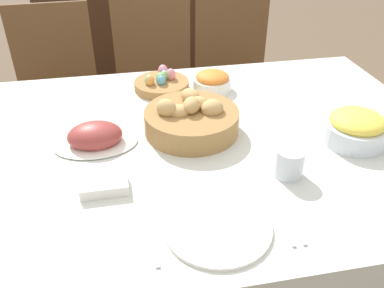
# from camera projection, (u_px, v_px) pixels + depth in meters

# --- Properties ---
(ground_plane) EXTENTS (12.00, 12.00, 0.00)m
(ground_plane) POSITION_uv_depth(u_px,v_px,m) (184.00, 286.00, 1.75)
(ground_plane) COLOR brown
(dining_table) EXTENTS (1.81, 1.18, 0.75)m
(dining_table) POSITION_uv_depth(u_px,v_px,m) (183.00, 223.00, 1.54)
(dining_table) COLOR silver
(dining_table) RESTS_ON ground
(chair_far_center) EXTENTS (0.46, 0.46, 0.95)m
(chair_far_center) POSITION_uv_depth(u_px,v_px,m) (154.00, 86.00, 2.24)
(chair_far_center) COLOR brown
(chair_far_center) RESTS_ON ground
(chair_far_left) EXTENTS (0.43, 0.43, 0.95)m
(chair_far_left) POSITION_uv_depth(u_px,v_px,m) (58.00, 93.00, 2.16)
(chair_far_left) COLOR brown
(chair_far_left) RESTS_ON ground
(chair_far_right) EXTENTS (0.44, 0.44, 0.95)m
(chair_far_right) POSITION_uv_depth(u_px,v_px,m) (236.00, 79.00, 2.32)
(chair_far_right) COLOR brown
(chair_far_right) RESTS_ON ground
(sideboard) EXTENTS (1.14, 0.44, 0.95)m
(sideboard) POSITION_uv_depth(u_px,v_px,m) (126.00, 41.00, 2.96)
(sideboard) COLOR #3D2616
(sideboard) RESTS_ON ground
(bread_basket) EXTENTS (0.32, 0.32, 0.13)m
(bread_basket) POSITION_uv_depth(u_px,v_px,m) (191.00, 119.00, 1.36)
(bread_basket) COLOR #9E7542
(bread_basket) RESTS_ON dining_table
(egg_basket) EXTENTS (0.22, 0.22, 0.08)m
(egg_basket) POSITION_uv_depth(u_px,v_px,m) (162.00, 83.00, 1.65)
(egg_basket) COLOR #9E7542
(egg_basket) RESTS_ON dining_table
(ham_platter) EXTENTS (0.27, 0.19, 0.08)m
(ham_platter) POSITION_uv_depth(u_px,v_px,m) (95.00, 137.00, 1.30)
(ham_platter) COLOR white
(ham_platter) RESTS_ON dining_table
(carrot_bowl) EXTENTS (0.16, 0.16, 0.08)m
(carrot_bowl) POSITION_uv_depth(u_px,v_px,m) (212.00, 81.00, 1.64)
(carrot_bowl) COLOR white
(carrot_bowl) RESTS_ON dining_table
(pineapple_bowl) EXTENTS (0.20, 0.20, 0.11)m
(pineapple_bowl) POSITION_uv_depth(u_px,v_px,m) (356.00, 128.00, 1.31)
(pineapple_bowl) COLOR silver
(pineapple_bowl) RESTS_ON dining_table
(dinner_plate) EXTENTS (0.27, 0.27, 0.01)m
(dinner_plate) POSITION_uv_depth(u_px,v_px,m) (218.00, 226.00, 1.00)
(dinner_plate) COLOR white
(dinner_plate) RESTS_ON dining_table
(fork) EXTENTS (0.01, 0.19, 0.00)m
(fork) POSITION_uv_depth(u_px,v_px,m) (153.00, 236.00, 0.98)
(fork) COLOR #B7B7BC
(fork) RESTS_ON dining_table
(knife) EXTENTS (0.01, 0.19, 0.00)m
(knife) POSITION_uv_depth(u_px,v_px,m) (279.00, 219.00, 1.03)
(knife) COLOR #B7B7BC
(knife) RESTS_ON dining_table
(spoon) EXTENTS (0.01, 0.19, 0.00)m
(spoon) POSITION_uv_depth(u_px,v_px,m) (290.00, 217.00, 1.03)
(spoon) COLOR #B7B7BC
(spoon) RESTS_ON dining_table
(drinking_cup) EXTENTS (0.08, 0.08, 0.09)m
(drinking_cup) POSITION_uv_depth(u_px,v_px,m) (289.00, 163.00, 1.16)
(drinking_cup) COLOR silver
(drinking_cup) RESTS_ON dining_table
(butter_dish) EXTENTS (0.13, 0.08, 0.03)m
(butter_dish) POSITION_uv_depth(u_px,v_px,m) (104.00, 185.00, 1.12)
(butter_dish) COLOR white
(butter_dish) RESTS_ON dining_table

